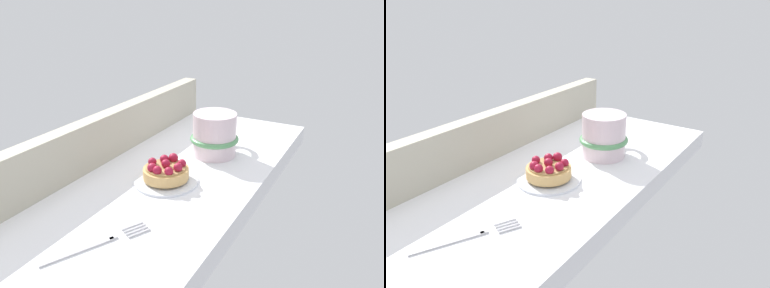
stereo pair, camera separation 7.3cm
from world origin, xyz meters
The scene contains 6 objects.
ground_plane centered at (0.00, 0.00, -2.01)cm, with size 78.02×34.04×4.01cm, color white.
window_rail_back centered at (0.00, 15.33, 4.71)cm, with size 76.46×3.38×9.41cm, color #B2AD99.
dessert_plate centered at (-2.93, -1.40, 0.42)cm, with size 11.71×11.71×0.90cm.
raspberry_tart centered at (-2.93, -1.39, 2.31)cm, with size 8.28×8.28×3.60cm.
coffee_mug centered at (12.77, -3.87, 4.45)cm, with size 13.63×10.16×9.13cm.
dessert_fork centered at (-23.01, -2.72, 0.30)cm, with size 14.54×8.52×0.60cm.
Camera 1 is at (-55.36, -34.27, 32.56)cm, focal length 35.69 mm.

